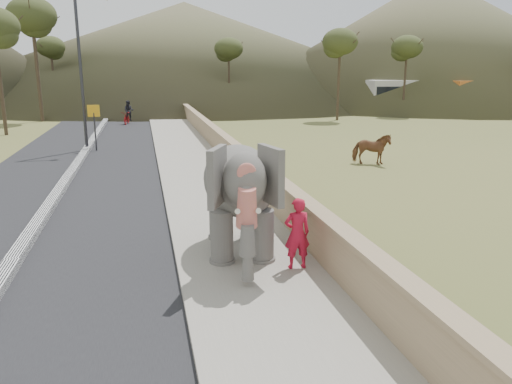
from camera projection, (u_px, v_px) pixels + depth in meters
ground at (241, 256)px, 11.58m from camera, size 160.00×160.00×0.00m
road at (70, 177)px, 19.97m from camera, size 7.00×120.00×0.03m
median at (70, 174)px, 19.94m from camera, size 0.35×120.00×0.22m
walkway at (195, 170)px, 21.02m from camera, size 3.00×120.00×0.15m
parapet at (234, 157)px, 21.26m from camera, size 0.30×120.00×1.10m
lamppost at (86, 55)px, 25.25m from camera, size 1.76×0.36×8.00m
signboard at (94, 120)px, 25.76m from camera, size 0.60×0.08×2.40m
cow at (371, 149)px, 22.38m from camera, size 1.83×1.37×1.41m
distant_car at (350, 104)px, 49.92m from camera, size 4.33×1.98×1.44m
bus_white at (423, 96)px, 48.94m from camera, size 11.17×3.39×3.10m
bus_orange at (494, 96)px, 48.93m from camera, size 11.23×3.90×3.10m
hill_right at (430, 39)px, 66.57m from camera, size 56.00×56.00×16.00m
hill_far at (186, 50)px, 77.21m from camera, size 80.00×80.00×14.00m
elephant_and_man at (240, 196)px, 11.32m from camera, size 2.30×3.70×2.55m
motorcyclist at (128, 115)px, 38.53m from camera, size 1.06×1.90×1.81m
trees at (177, 72)px, 39.01m from camera, size 47.15×43.20×9.87m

